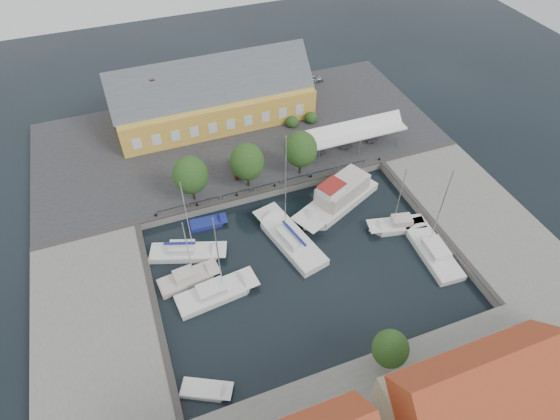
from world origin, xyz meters
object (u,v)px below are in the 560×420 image
tent_canopy (355,131)px  west_boat_b (188,280)px  west_boat_a (186,253)px  warehouse (209,98)px  trawler (338,198)px  launch_sw (206,391)px  launch_nw (208,224)px  car_red (239,167)px  west_boat_c (215,294)px  east_boat_b (398,226)px  east_boat_c (432,252)px  car_silver (312,79)px  center_sailboat (291,240)px

tent_canopy → west_boat_b: 30.02m
west_boat_a → warehouse: bearing=68.9°
trawler → tent_canopy: bearing=53.7°
launch_sw → launch_nw: launch_sw is taller
car_red → west_boat_c: bearing=-103.8°
east_boat_b → east_boat_c: east_boat_c is taller
west_boat_a → launch_sw: west_boat_a is taller
trawler → launch_nw: bearing=171.9°
trawler → west_boat_a: 19.59m
trawler → west_boat_c: size_ratio=1.09×
east_boat_c → launch_sw: bearing=-166.9°
warehouse → trawler: bearing=-65.4°
tent_canopy → west_boat_c: size_ratio=1.19×
car_silver → launch_nw: (-24.09, -24.55, -1.56)m
east_boat_c → west_boat_b: size_ratio=1.29×
west_boat_a → west_boat_c: size_ratio=0.97×
west_boat_a → west_boat_b: bearing=-100.2°
west_boat_a → west_boat_c: west_boat_c is taller
trawler → west_boat_b: bearing=-165.8°
trawler → west_boat_c: 19.58m
east_boat_c → launch_sw: 28.56m
launch_nw → warehouse: bearing=73.9°
center_sailboat → launch_sw: 19.19m
east_boat_b → launch_nw: east_boat_b is taller
east_boat_b → launch_nw: 22.65m
car_red → east_boat_b: size_ratio=0.40×
car_silver → launch_sw: 53.21m
tent_canopy → west_boat_c: bearing=-145.7°
tent_canopy → east_boat_b: 15.26m
east_boat_b → launch_nw: bearing=158.0°
car_silver → east_boat_c: 37.91m
center_sailboat → east_boat_b: center_sailboat is taller
warehouse → east_boat_b: bearing=-62.1°
car_red → launch_sw: bearing=-102.1°
tent_canopy → west_boat_a: bearing=-158.7°
trawler → west_boat_a: (-19.52, -1.44, -0.75)m
west_boat_c → launch_nw: size_ratio=2.54×
center_sailboat → west_boat_c: size_ratio=1.27×
tent_canopy → west_boat_a: size_ratio=1.23×
car_red → east_boat_c: east_boat_c is taller
car_red → launch_sw: car_red is taller
west_boat_a → launch_sw: (-1.83, -16.07, -0.18)m
trawler → east_boat_b: (4.90, -6.20, -0.76)m
car_red → west_boat_c: west_boat_c is taller
tent_canopy → center_sailboat: (-14.19, -12.45, -3.32)m
east_boat_c → west_boat_c: size_ratio=1.03×
warehouse → tent_canopy: (16.60, -13.86, -0.74)m
tent_canopy → center_sailboat: 19.17m
west_boat_a → tent_canopy: bearing=21.3°
east_boat_c → launch_nw: (-22.56, 13.31, -0.17)m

